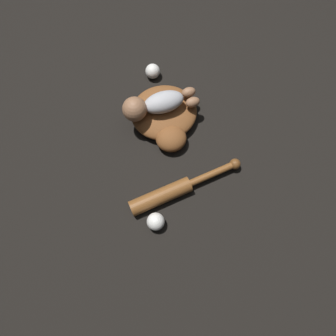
{
  "coord_description": "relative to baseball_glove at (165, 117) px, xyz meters",
  "views": [
    {
      "loc": [
        0.01,
        0.74,
        1.28
      ],
      "look_at": [
        0.0,
        0.27,
        0.07
      ],
      "focal_mm": 35.0,
      "sensor_mm": 36.0,
      "label": 1
    }
  ],
  "objects": [
    {
      "name": "baseball_bat",
      "position": [
        -0.03,
        0.33,
        -0.01
      ],
      "size": [
        0.46,
        0.23,
        0.06
      ],
      "color": "brown",
      "rests_on": "ground"
    },
    {
      "name": "baseball_glove",
      "position": [
        0.0,
        0.0,
        0.0
      ],
      "size": [
        0.34,
        0.37,
        0.08
      ],
      "color": "brown",
      "rests_on": "ground"
    },
    {
      "name": "baseball_spare",
      "position": [
        0.05,
        -0.25,
        -0.01
      ],
      "size": [
        0.07,
        0.07,
        0.07
      ],
      "color": "white",
      "rests_on": "ground"
    },
    {
      "name": "baseball",
      "position": [
        0.04,
        0.46,
        -0.01
      ],
      "size": [
        0.07,
        0.07,
        0.07
      ],
      "color": "white",
      "rests_on": "ground"
    },
    {
      "name": "baby_figure",
      "position": [
        0.04,
        -0.01,
        0.08
      ],
      "size": [
        0.33,
        0.18,
        0.1
      ],
      "color": "#B2B2B7",
      "rests_on": "baseball_glove"
    },
    {
      "name": "ground_plane",
      "position": [
        -0.01,
        -0.02,
        -0.04
      ],
      "size": [
        6.0,
        6.0,
        0.0
      ],
      "primitive_type": "plane",
      "color": "black"
    }
  ]
}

